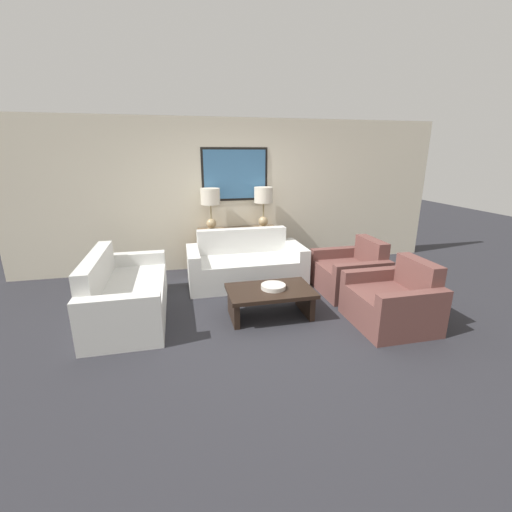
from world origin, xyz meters
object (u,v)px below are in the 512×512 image
table_lamp_left (210,201)px  armchair_near_camera (392,303)px  couch_by_side (126,295)px  table_lamp_right (263,199)px  coffee_table (270,296)px  decorative_bowl (273,287)px  couch_by_back_wall (246,266)px  armchair_near_back_wall (350,274)px  console_table (238,249)px

table_lamp_left → armchair_near_camera: bearing=-51.9°
couch_by_side → armchair_near_camera: couch_by_side is taller
table_lamp_right → coffee_table: 2.24m
coffee_table → decorative_bowl: 0.14m
table_lamp_left → couch_by_back_wall: table_lamp_left is taller
table_lamp_left → armchair_near_camera: 3.33m
couch_by_back_wall → armchair_near_back_wall: couch_by_back_wall is taller
couch_by_side → console_table: bearing=40.9°
console_table → couch_by_back_wall: 0.71m
console_table → coffee_table: 1.97m
table_lamp_left → table_lamp_right: 0.94m
armchair_near_back_wall → table_lamp_left: bearing=144.0°
couch_by_side → armchair_near_camera: (3.26, -0.98, -0.01)m
table_lamp_right → couch_by_back_wall: table_lamp_right is taller
table_lamp_left → couch_by_side: table_lamp_left is taller
console_table → table_lamp_left: 1.01m
table_lamp_right → armchair_near_back_wall: size_ratio=0.75×
couch_by_back_wall → couch_by_side: size_ratio=1.00×
console_table → couch_by_back_wall: couch_by_back_wall is taller
coffee_table → table_lamp_left: bearing=105.3°
armchair_near_back_wall → coffee_table: bearing=-159.3°
decorative_bowl → armchair_near_back_wall: bearing=21.1°
table_lamp_right → armchair_near_back_wall: table_lamp_right is taller
table_lamp_right → decorative_bowl: table_lamp_right is taller
table_lamp_right → decorative_bowl: size_ratio=2.24×
armchair_near_back_wall → armchair_near_camera: bearing=-90.0°
console_table → table_lamp_left: size_ratio=1.98×
coffee_table → armchair_near_camera: size_ratio=1.14×
decorative_bowl → table_lamp_right: bearing=79.6°
couch_by_back_wall → coffee_table: 1.27m
coffee_table → console_table: bearing=92.0°
decorative_bowl → coffee_table: bearing=-171.4°
couch_by_back_wall → armchair_near_camera: 2.34m
coffee_table → decorative_bowl: decorative_bowl is taller
table_lamp_right → decorative_bowl: bearing=-100.4°
decorative_bowl → armchair_near_camera: (1.38, -0.55, -0.13)m
couch_by_back_wall → armchair_near_back_wall: bearing=-26.0°
console_table → decorative_bowl: 1.96m
couch_by_side → coffee_table: (1.83, -0.44, -0.01)m
coffee_table → decorative_bowl: bearing=8.6°
table_lamp_right → armchair_near_camera: table_lamp_right is taller
decorative_bowl → armchair_near_camera: size_ratio=0.33×
table_lamp_left → decorative_bowl: (0.58, -1.96, -0.87)m
coffee_table → armchair_near_camera: 1.52m
couch_by_side → armchair_near_back_wall: bearing=1.8°
console_table → armchair_near_back_wall: (1.49, -1.43, -0.10)m
coffee_table → decorative_bowl: (0.04, 0.01, 0.13)m
table_lamp_left → couch_by_back_wall: 1.30m
table_lamp_right → armchair_near_back_wall: 2.02m
decorative_bowl → armchair_near_camera: armchair_near_camera is taller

